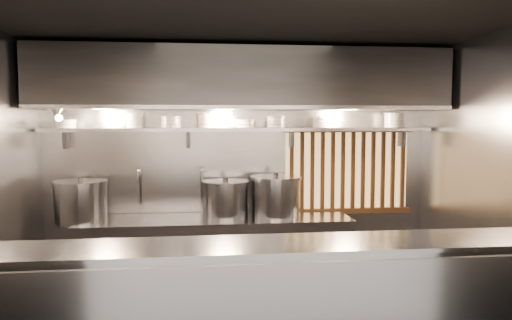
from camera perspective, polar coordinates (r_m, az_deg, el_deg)
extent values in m
plane|color=black|center=(4.46, -0.23, 15.02)|extent=(4.50, 4.50, 0.00)
plane|color=gray|center=(5.92, -1.87, -1.11)|extent=(4.50, 0.00, 4.50)
plane|color=gray|center=(5.19, 25.30, -2.39)|extent=(0.00, 3.00, 3.00)
cube|color=#98989D|center=(3.56, 1.53, -9.69)|extent=(4.50, 0.56, 0.03)
cube|color=#98989D|center=(5.71, -4.58, -11.05)|extent=(3.00, 0.70, 0.90)
cube|color=#98989D|center=(5.71, -1.73, 3.50)|extent=(4.40, 0.34, 0.04)
cube|color=#2D2D30|center=(5.50, -1.54, 9.14)|extent=(4.40, 0.80, 0.65)
cube|color=#98989D|center=(5.09, -1.12, 6.06)|extent=(4.40, 0.03, 0.04)
cube|color=#EBB56A|center=(6.15, 10.32, -1.16)|extent=(1.50, 0.02, 0.92)
cube|color=brown|center=(6.07, 10.52, 3.40)|extent=(1.56, 0.06, 0.06)
cube|color=brown|center=(6.17, 10.39, -5.74)|extent=(1.56, 0.06, 0.06)
cube|color=brown|center=(5.93, 4.10, -1.30)|extent=(0.04, 0.04, 0.92)
cube|color=brown|center=(5.96, 5.28, -1.28)|extent=(0.04, 0.04, 0.92)
cube|color=brown|center=(5.98, 6.45, -1.27)|extent=(0.04, 0.04, 0.92)
cube|color=brown|center=(6.01, 7.61, -1.25)|extent=(0.04, 0.04, 0.92)
cube|color=brown|center=(6.05, 8.76, -1.23)|extent=(0.04, 0.04, 0.92)
cube|color=brown|center=(6.08, 9.89, -1.21)|extent=(0.04, 0.04, 0.92)
cube|color=brown|center=(6.12, 11.01, -1.19)|extent=(0.04, 0.04, 0.92)
cube|color=brown|center=(6.16, 12.12, -1.18)|extent=(0.04, 0.04, 0.92)
cube|color=brown|center=(6.20, 13.22, -1.16)|extent=(0.04, 0.04, 0.92)
cube|color=brown|center=(6.24, 14.30, -1.14)|extent=(0.04, 0.04, 0.92)
cube|color=brown|center=(6.29, 15.36, -1.12)|extent=(0.04, 0.04, 0.92)
cube|color=brown|center=(6.34, 16.41, -1.10)|extent=(0.05, 0.04, 0.92)
cylinder|color=silver|center=(5.91, -13.03, -3.30)|extent=(0.03, 0.03, 0.48)
sphere|color=silver|center=(5.88, -13.07, -0.98)|extent=(0.04, 0.04, 0.04)
cylinder|color=silver|center=(5.75, -13.21, -1.11)|extent=(0.03, 0.26, 0.03)
sphere|color=silver|center=(5.62, -13.36, -1.24)|extent=(0.04, 0.04, 0.04)
cylinder|color=silver|center=(5.63, -13.35, -1.95)|extent=(0.03, 0.03, 0.14)
cylinder|color=silver|center=(5.87, -6.21, -3.25)|extent=(0.03, 0.03, 0.48)
sphere|color=silver|center=(5.84, -6.23, -0.92)|extent=(0.04, 0.04, 0.04)
cylinder|color=silver|center=(5.71, -6.22, -1.05)|extent=(0.03, 0.26, 0.03)
sphere|color=silver|center=(5.58, -6.21, -1.18)|extent=(0.04, 0.04, 0.04)
cylinder|color=silver|center=(5.59, -6.20, -1.89)|extent=(0.03, 0.03, 0.14)
cone|color=#98989D|center=(5.40, -21.87, 5.11)|extent=(0.25, 0.27, 0.20)
sphere|color=#FFE0B2|center=(5.37, -21.60, 4.48)|extent=(0.07, 0.07, 0.07)
cylinder|color=#2D2D30|center=(5.50, -21.62, 5.94)|extent=(0.02, 0.22, 0.02)
cylinder|color=#2D2D30|center=(5.58, -2.65, 5.11)|extent=(0.01, 0.01, 0.12)
sphere|color=#FFE0B2|center=(5.58, -2.65, 4.29)|extent=(0.09, 0.09, 0.09)
cylinder|color=#98989D|center=(5.70, -19.39, -4.59)|extent=(0.57, 0.57, 0.41)
cylinder|color=#98989D|center=(5.67, -19.45, -2.40)|extent=(0.61, 0.61, 0.03)
cylinder|color=#2D2D30|center=(5.67, -19.46, -2.05)|extent=(0.06, 0.06, 0.04)
cylinder|color=#98989D|center=(5.66, 2.26, -4.31)|extent=(0.71, 0.71, 0.43)
cylinder|color=#98989D|center=(5.63, 2.27, -2.01)|extent=(0.74, 0.74, 0.03)
cylinder|color=#2D2D30|center=(5.62, 2.27, -1.66)|extent=(0.06, 0.06, 0.04)
cylinder|color=#98989D|center=(5.62, -3.51, -4.61)|extent=(0.62, 0.62, 0.38)
cylinder|color=#98989D|center=(5.60, -3.52, -2.54)|extent=(0.66, 0.66, 0.03)
cylinder|color=#2D2D30|center=(5.59, -3.52, -2.18)|extent=(0.06, 0.06, 0.04)
cylinder|color=silver|center=(5.86, -20.89, 3.62)|extent=(0.21, 0.21, 0.03)
cylinder|color=silver|center=(5.86, -20.90, 3.99)|extent=(0.21, 0.21, 0.03)
cylinder|color=silver|center=(5.86, -20.91, 4.26)|extent=(0.23, 0.23, 0.01)
cylinder|color=silver|center=(5.73, -13.64, 3.78)|extent=(0.19, 0.19, 0.03)
cylinder|color=silver|center=(5.73, -13.64, 4.16)|extent=(0.19, 0.19, 0.03)
cylinder|color=silver|center=(5.73, -13.65, 4.54)|extent=(0.19, 0.19, 0.03)
cylinder|color=silver|center=(5.73, -13.66, 4.92)|extent=(0.19, 0.19, 0.03)
cylinder|color=silver|center=(5.73, -13.67, 5.20)|extent=(0.20, 0.20, 0.01)
cylinder|color=silver|center=(5.69, -9.67, 3.84)|extent=(0.22, 0.22, 0.03)
cylinder|color=silver|center=(5.69, -9.68, 4.22)|extent=(0.22, 0.22, 0.03)
cylinder|color=silver|center=(5.69, -9.68, 4.60)|extent=(0.22, 0.22, 0.03)
cylinder|color=silver|center=(5.69, -9.68, 4.88)|extent=(0.23, 0.23, 0.01)
cylinder|color=silver|center=(5.69, -5.69, 3.88)|extent=(0.21, 0.21, 0.03)
cylinder|color=silver|center=(5.69, -5.69, 4.26)|extent=(0.21, 0.21, 0.03)
cylinder|color=silver|center=(5.69, -5.70, 4.64)|extent=(0.21, 0.21, 0.03)
cylinder|color=silver|center=(5.69, -5.70, 5.03)|extent=(0.21, 0.21, 0.03)
cylinder|color=silver|center=(5.69, -5.70, 5.31)|extent=(0.23, 0.23, 0.01)
cylinder|color=silver|center=(5.71, -1.18, 3.90)|extent=(0.21, 0.21, 0.03)
cylinder|color=silver|center=(5.71, -1.18, 4.29)|extent=(0.21, 0.21, 0.03)
cylinder|color=silver|center=(5.71, -1.18, 4.57)|extent=(0.23, 0.23, 0.01)
cylinder|color=silver|center=(5.76, 2.30, 3.91)|extent=(0.20, 0.20, 0.03)
cylinder|color=silver|center=(5.76, 2.30, 4.29)|extent=(0.20, 0.20, 0.03)
cylinder|color=silver|center=(5.76, 2.30, 4.67)|extent=(0.20, 0.20, 0.03)
cylinder|color=silver|center=(5.76, 2.30, 4.94)|extent=(0.22, 0.22, 0.01)
cylinder|color=silver|center=(5.86, 7.40, 3.89)|extent=(0.19, 0.19, 0.03)
cylinder|color=silver|center=(5.86, 7.41, 4.26)|extent=(0.19, 0.19, 0.03)
cylinder|color=silver|center=(5.86, 7.41, 4.63)|extent=(0.19, 0.19, 0.03)
cylinder|color=silver|center=(5.86, 7.41, 4.90)|extent=(0.21, 0.21, 0.01)
cylinder|color=silver|center=(6.14, 15.47, 3.79)|extent=(0.22, 0.22, 0.03)
cylinder|color=silver|center=(6.14, 15.48, 4.15)|extent=(0.22, 0.22, 0.03)
cylinder|color=silver|center=(6.14, 15.49, 4.50)|extent=(0.22, 0.22, 0.03)
cylinder|color=silver|center=(6.14, 15.50, 4.86)|extent=(0.22, 0.22, 0.03)
cylinder|color=silver|center=(6.14, 15.50, 5.12)|extent=(0.23, 0.23, 0.01)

